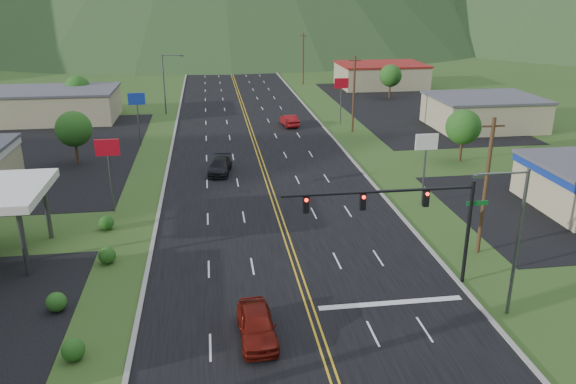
{
  "coord_description": "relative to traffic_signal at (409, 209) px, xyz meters",
  "views": [
    {
      "loc": [
        -5.45,
        -16.72,
        18.15
      ],
      "look_at": [
        -0.16,
        20.42,
        4.5
      ],
      "focal_mm": 35.0,
      "sensor_mm": 36.0,
      "label": 1
    }
  ],
  "objects": [
    {
      "name": "streetlight_west",
      "position": [
        -18.16,
        56.0,
        -0.15
      ],
      "size": [
        3.28,
        0.25,
        9.0
      ],
      "color": "#59595E",
      "rests_on": "ground"
    },
    {
      "name": "pole_sign_west_a",
      "position": [
        -20.48,
        16.0,
        -0.28
      ],
      "size": [
        2.0,
        0.18,
        6.4
      ],
      "color": "#59595E",
      "rests_on": "ground"
    },
    {
      "name": "utility_pole_d",
      "position": [
        7.02,
        121.0,
        -0.2
      ],
      "size": [
        1.6,
        0.28,
        10.0
      ],
      "color": "#382314",
      "rests_on": "ground"
    },
    {
      "name": "streetlight_east",
      "position": [
        4.7,
        -4.0,
        -0.15
      ],
      "size": [
        3.28,
        0.25,
        9.0
      ],
      "color": "#59595E",
      "rests_on": "ground"
    },
    {
      "name": "utility_pole_c",
      "position": [
        7.02,
        81.0,
        -0.2
      ],
      "size": [
        1.6,
        0.28,
        10.0
      ],
      "color": "#382314",
      "rests_on": "ground"
    },
    {
      "name": "pole_sign_east_a",
      "position": [
        6.52,
        14.0,
        -0.28
      ],
      "size": [
        2.0,
        0.18,
        6.4
      ],
      "color": "#59595E",
      "rests_on": "ground"
    },
    {
      "name": "traffic_signal",
      "position": [
        0.0,
        0.0,
        0.0
      ],
      "size": [
        13.1,
        0.43,
        7.0
      ],
      "color": "black",
      "rests_on": "ground"
    },
    {
      "name": "pole_sign_east_b",
      "position": [
        6.52,
        46.0,
        -0.28
      ],
      "size": [
        2.0,
        0.18,
        6.4
      ],
      "color": "#59595E",
      "rests_on": "ground"
    },
    {
      "name": "car_red_far",
      "position": [
        -0.92,
        45.4,
        -4.54
      ],
      "size": [
        2.25,
        4.97,
        1.58
      ],
      "primitive_type": "imported",
      "rotation": [
        0.0,
        0.0,
        3.26
      ],
      "color": "maroon",
      "rests_on": "ground"
    },
    {
      "name": "car_dark_mid",
      "position": [
        -11.08,
        25.32,
        -4.59
      ],
      "size": [
        2.88,
        5.38,
        1.48
      ],
      "primitive_type": "imported",
      "rotation": [
        0.0,
        0.0,
        -0.16
      ],
      "color": "black",
      "rests_on": "ground"
    },
    {
      "name": "tree_east_b",
      "position": [
        19.52,
        64.0,
        -1.44
      ],
      "size": [
        3.84,
        3.84,
        5.82
      ],
      "color": "#382314",
      "rests_on": "ground"
    },
    {
      "name": "building_east_far",
      "position": [
        21.52,
        76.0,
        -3.07
      ],
      "size": [
        16.4,
        12.4,
        4.5
      ],
      "color": "tan",
      "rests_on": "ground"
    },
    {
      "name": "utility_pole_b",
      "position": [
        7.02,
        41.0,
        -0.2
      ],
      "size": [
        1.6,
        0.28,
        10.0
      ],
      "color": "#382314",
      "rests_on": "ground"
    },
    {
      "name": "utility_pole_a",
      "position": [
        7.02,
        4.0,
        -0.2
      ],
      "size": [
        1.6,
        0.28,
        10.0
      ],
      "color": "#382314",
      "rests_on": "ground"
    },
    {
      "name": "pole_sign_west_b",
      "position": [
        -20.48,
        38.0,
        -0.28
      ],
      "size": [
        2.0,
        0.18,
        6.4
      ],
      "color": "#59595E",
      "rests_on": "ground"
    },
    {
      "name": "building_west_far",
      "position": [
        -34.48,
        54.0,
        -3.07
      ],
      "size": [
        18.4,
        11.4,
        4.5
      ],
      "color": "tan",
      "rests_on": "ground"
    },
    {
      "name": "tree_east_a",
      "position": [
        15.52,
        26.0,
        -1.44
      ],
      "size": [
        3.84,
        3.84,
        5.82
      ],
      "color": "#382314",
      "rests_on": "ground"
    },
    {
      "name": "building_east_mid",
      "position": [
        25.52,
        41.0,
        -3.17
      ],
      "size": [
        14.4,
        11.4,
        4.3
      ],
      "color": "tan",
      "rests_on": "ground"
    },
    {
      "name": "tree_west_b",
      "position": [
        -31.48,
        58.0,
        -1.44
      ],
      "size": [
        3.84,
        3.84,
        5.82
      ],
      "color": "#382314",
      "rests_on": "ground"
    },
    {
      "name": "car_red_near",
      "position": [
        -9.93,
        -4.48,
        -4.49
      ],
      "size": [
        2.16,
        4.99,
        1.68
      ],
      "primitive_type": "imported",
      "rotation": [
        0.0,
        0.0,
        0.04
      ],
      "color": "#62120A",
      "rests_on": "ground"
    },
    {
      "name": "tree_west_a",
      "position": [
        -26.48,
        31.0,
        -1.44
      ],
      "size": [
        3.84,
        3.84,
        5.82
      ],
      "color": "#382314",
      "rests_on": "ground"
    }
  ]
}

